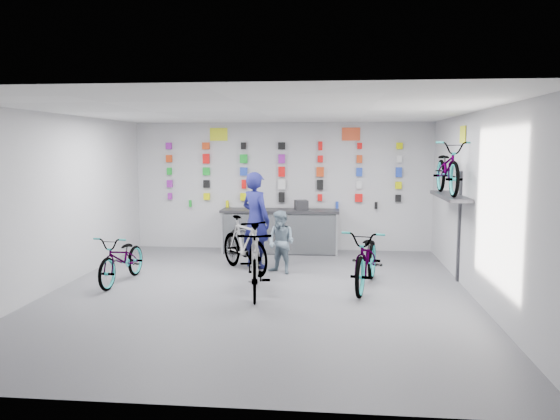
# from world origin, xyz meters

# --- Properties ---
(floor) EXTENTS (8.00, 8.00, 0.00)m
(floor) POSITION_xyz_m (0.00, 0.00, 0.00)
(floor) COLOR #525257
(floor) RESTS_ON ground
(ceiling) EXTENTS (8.00, 8.00, 0.00)m
(ceiling) POSITION_xyz_m (0.00, 0.00, 3.00)
(ceiling) COLOR white
(ceiling) RESTS_ON wall_back
(wall_back) EXTENTS (7.00, 0.00, 7.00)m
(wall_back) POSITION_xyz_m (0.00, 4.00, 1.50)
(wall_back) COLOR #BCBCBF
(wall_back) RESTS_ON floor
(wall_front) EXTENTS (7.00, 0.00, 7.00)m
(wall_front) POSITION_xyz_m (0.00, -4.00, 1.50)
(wall_front) COLOR #BCBCBF
(wall_front) RESTS_ON floor
(wall_left) EXTENTS (0.00, 8.00, 8.00)m
(wall_left) POSITION_xyz_m (-3.50, 0.00, 1.50)
(wall_left) COLOR #BCBCBF
(wall_left) RESTS_ON floor
(wall_right) EXTENTS (0.00, 8.00, 8.00)m
(wall_right) POSITION_xyz_m (3.50, 0.00, 1.50)
(wall_right) COLOR #BCBCBF
(wall_right) RESTS_ON floor
(counter) EXTENTS (2.70, 0.66, 1.00)m
(counter) POSITION_xyz_m (0.00, 3.54, 0.49)
(counter) COLOR black
(counter) RESTS_ON floor
(merch_wall) EXTENTS (5.54, 0.08, 1.55)m
(merch_wall) POSITION_xyz_m (-0.02, 3.93, 1.79)
(merch_wall) COLOR #8A1B97
(merch_wall) RESTS_ON wall_back
(wall_bracket) EXTENTS (0.39, 1.90, 2.00)m
(wall_bracket) POSITION_xyz_m (3.33, 1.20, 1.46)
(wall_bracket) COLOR #333338
(wall_bracket) RESTS_ON wall_right
(sign_left) EXTENTS (0.42, 0.02, 0.30)m
(sign_left) POSITION_xyz_m (-1.50, 3.98, 2.72)
(sign_left) COLOR yellow
(sign_left) RESTS_ON wall_back
(sign_right) EXTENTS (0.42, 0.02, 0.30)m
(sign_right) POSITION_xyz_m (1.60, 3.98, 2.72)
(sign_right) COLOR #E24E28
(sign_right) RESTS_ON wall_back
(sign_side) EXTENTS (0.02, 0.40, 0.30)m
(sign_side) POSITION_xyz_m (3.48, 1.20, 2.65)
(sign_side) COLOR yellow
(sign_side) RESTS_ON wall_right
(bike_left) EXTENTS (0.70, 1.72, 0.89)m
(bike_left) POSITION_xyz_m (-2.54, 0.48, 0.44)
(bike_left) COLOR gray
(bike_left) RESTS_ON floor
(bike_center) EXTENTS (0.78, 1.94, 1.13)m
(bike_center) POSITION_xyz_m (-0.05, -0.08, 0.57)
(bike_center) COLOR gray
(bike_center) RESTS_ON floor
(bike_right) EXTENTS (1.09, 2.11, 1.06)m
(bike_right) POSITION_xyz_m (1.81, 0.54, 0.53)
(bike_right) COLOR gray
(bike_right) RESTS_ON floor
(bike_service) EXTENTS (1.49, 1.74, 1.08)m
(bike_service) POSITION_xyz_m (-0.50, 1.56, 0.54)
(bike_service) COLOR gray
(bike_service) RESTS_ON floor
(bike_wall) EXTENTS (0.63, 1.80, 0.95)m
(bike_wall) POSITION_xyz_m (3.25, 1.20, 2.05)
(bike_wall) COLOR gray
(bike_wall) RESTS_ON wall_bracket
(clerk) EXTENTS (0.84, 0.80, 1.94)m
(clerk) POSITION_xyz_m (-0.34, 1.97, 0.97)
(clerk) COLOR #151753
(clerk) RESTS_ON floor
(customer) EXTENTS (0.74, 0.70, 1.22)m
(customer) POSITION_xyz_m (0.22, 1.49, 0.61)
(customer) COLOR slate
(customer) RESTS_ON floor
(spare_wheel) EXTENTS (0.67, 0.22, 0.66)m
(spare_wheel) POSITION_xyz_m (-0.82, 3.17, 0.32)
(spare_wheel) COLOR black
(spare_wheel) RESTS_ON floor
(register) EXTENTS (0.35, 0.36, 0.22)m
(register) POSITION_xyz_m (0.49, 3.55, 1.11)
(register) COLOR black
(register) RESTS_ON counter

